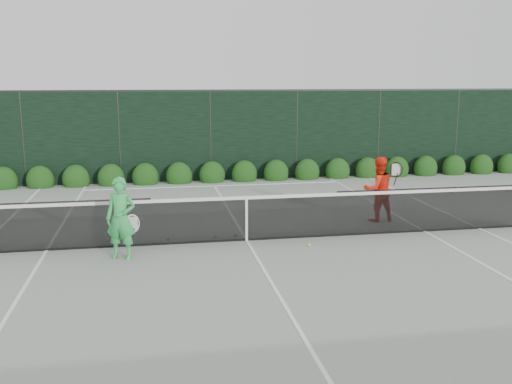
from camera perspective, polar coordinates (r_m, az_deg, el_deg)
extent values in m
plane|color=gray|center=(12.32, -0.95, -4.88)|extent=(80.00, 80.00, 0.00)
cube|color=black|center=(12.25, -20.76, -3.27)|extent=(4.40, 0.01, 1.02)
cube|color=black|center=(12.19, -0.95, -2.71)|extent=(4.00, 0.01, 0.96)
cube|color=black|center=(13.50, 16.94, -1.71)|extent=(4.40, 0.01, 1.02)
cube|color=white|center=(12.09, -0.96, -0.58)|extent=(12.80, 0.03, 0.07)
cube|color=black|center=(12.31, -0.95, -4.79)|extent=(12.80, 0.02, 0.04)
cube|color=white|center=(12.20, -0.95, -2.82)|extent=(0.05, 0.03, 0.91)
imported|color=green|center=(11.23, -13.37, -2.59)|extent=(0.67, 0.54, 1.60)
torus|color=silver|center=(11.35, -12.30, -3.12)|extent=(0.30, 0.08, 0.30)
cylinder|color=black|center=(11.41, -12.25, -4.29)|extent=(0.10, 0.03, 0.30)
imported|color=#FF2F15|center=(14.13, 12.12, 0.27)|extent=(0.81, 0.65, 1.58)
torus|color=black|center=(14.00, 13.85, 2.19)|extent=(0.29, 0.12, 0.30)
cylinder|color=black|center=(14.04, 13.80, 1.23)|extent=(0.10, 0.03, 0.30)
cube|color=white|center=(14.24, 21.44, -3.42)|extent=(0.06, 23.77, 0.01)
cube|color=white|center=(12.37, -20.21, -5.51)|extent=(0.06, 23.77, 0.01)
cube|color=white|center=(13.58, 16.49, -3.79)|extent=(0.06, 23.77, 0.01)
cube|color=white|center=(23.88, -5.59, 3.03)|extent=(11.03, 0.06, 0.01)
cube|color=white|center=(18.49, -4.17, 0.62)|extent=(8.23, 0.06, 0.01)
cube|color=white|center=(12.32, -0.95, -4.85)|extent=(0.06, 12.80, 0.01)
cube|color=black|center=(19.36, -4.58, 5.56)|extent=(32.00, 0.06, 3.00)
cube|color=#262826|center=(19.27, -4.66, 10.10)|extent=(32.00, 0.06, 0.06)
cylinder|color=#262826|center=(19.70, -22.29, 4.85)|extent=(0.08, 0.08, 3.00)
cylinder|color=#262826|center=(19.30, -13.52, 5.27)|extent=(0.08, 0.08, 3.00)
cylinder|color=#262826|center=(19.36, -4.58, 5.56)|extent=(0.08, 0.08, 3.00)
cylinder|color=#262826|center=(19.89, 4.09, 5.72)|extent=(0.08, 0.08, 3.00)
cylinder|color=#262826|center=(20.83, 12.15, 5.76)|extent=(0.08, 0.08, 3.00)
cylinder|color=#262826|center=(22.14, 19.39, 5.69)|extent=(0.08, 0.08, 3.00)
ellipsoid|color=#123A10|center=(19.66, -23.92, 0.98)|extent=(0.86, 0.65, 0.94)
ellipsoid|color=#123A10|center=(19.43, -20.77, 1.11)|extent=(0.86, 0.65, 0.94)
ellipsoid|color=#123A10|center=(19.26, -17.56, 1.24)|extent=(0.86, 0.65, 0.94)
ellipsoid|color=#123A10|center=(19.14, -14.29, 1.36)|extent=(0.86, 0.65, 0.94)
ellipsoid|color=#123A10|center=(19.10, -11.00, 1.48)|extent=(0.86, 0.65, 0.94)
ellipsoid|color=#123A10|center=(19.11, -7.70, 1.59)|extent=(0.86, 0.65, 0.94)
ellipsoid|color=#123A10|center=(19.19, -4.42, 1.70)|extent=(0.86, 0.65, 0.94)
ellipsoid|color=#123A10|center=(19.33, -1.17, 1.80)|extent=(0.86, 0.65, 0.94)
ellipsoid|color=#123A10|center=(19.53, 2.02, 1.90)|extent=(0.86, 0.65, 0.94)
ellipsoid|color=#123A10|center=(19.79, 5.13, 1.99)|extent=(0.86, 0.65, 0.94)
ellipsoid|color=#123A10|center=(20.11, 8.16, 2.06)|extent=(0.86, 0.65, 0.94)
ellipsoid|color=#123A10|center=(20.48, 11.08, 2.14)|extent=(0.86, 0.65, 0.94)
ellipsoid|color=#123A10|center=(20.90, 13.90, 2.20)|extent=(0.86, 0.65, 0.94)
ellipsoid|color=#123A10|center=(21.38, 16.59, 2.25)|extent=(0.86, 0.65, 0.94)
ellipsoid|color=#123A10|center=(21.89, 19.17, 2.30)|extent=(0.86, 0.65, 0.94)
ellipsoid|color=#123A10|center=(22.45, 21.62, 2.34)|extent=(0.86, 0.65, 0.94)
ellipsoid|color=#123A10|center=(23.05, 23.94, 2.38)|extent=(0.86, 0.65, 0.94)
sphere|color=#D5E833|center=(12.64, -2.06, -4.29)|extent=(0.07, 0.07, 0.07)
sphere|color=#D5E833|center=(12.56, -4.06, -4.42)|extent=(0.07, 0.07, 0.07)
sphere|color=#D5E833|center=(11.93, 5.34, -5.30)|extent=(0.07, 0.07, 0.07)
sphere|color=#D5E833|center=(12.46, -8.83, -4.67)|extent=(0.07, 0.07, 0.07)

